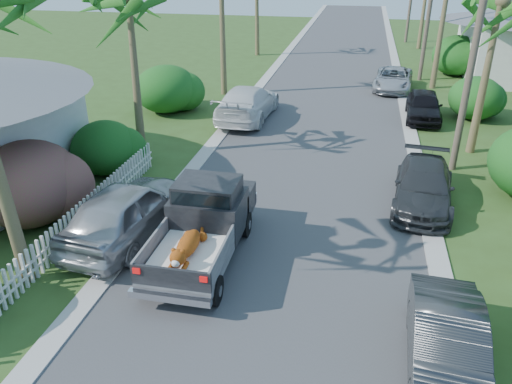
% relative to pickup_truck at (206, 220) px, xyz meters
% --- Properties ---
extents(road, '(8.00, 100.00, 0.02)m').
position_rel_pickup_truck_xyz_m(road, '(2.05, 19.57, -1.00)').
color(road, '#38383A').
rests_on(road, ground).
extents(curb_left, '(0.60, 100.00, 0.06)m').
position_rel_pickup_truck_xyz_m(curb_left, '(-2.25, 19.57, -0.98)').
color(curb_left, '#A5A39E').
rests_on(curb_left, ground).
extents(curb_right, '(0.60, 100.00, 0.06)m').
position_rel_pickup_truck_xyz_m(curb_right, '(6.35, 19.57, -0.98)').
color(curb_right, '#A5A39E').
rests_on(curb_right, ground).
extents(pickup_truck, '(1.98, 5.12, 2.06)m').
position_rel_pickup_truck_xyz_m(pickup_truck, '(0.00, 0.00, 0.00)').
color(pickup_truck, black).
rests_on(pickup_truck, ground).
extents(parked_car_rn, '(1.61, 4.08, 1.32)m').
position_rel_pickup_truck_xyz_m(parked_car_rn, '(5.96, -3.36, -0.35)').
color(parked_car_rn, '#292C2E').
rests_on(parked_car_rn, ground).
extents(parked_car_rm, '(2.33, 4.72, 1.32)m').
position_rel_pickup_truck_xyz_m(parked_car_rm, '(6.19, 4.20, -0.35)').
color(parked_car_rm, '#2B2D30').
rests_on(parked_car_rm, ground).
extents(parked_car_rf, '(1.84, 4.19, 1.40)m').
position_rel_pickup_truck_xyz_m(parked_car_rf, '(7.05, 13.85, -0.31)').
color(parked_car_rf, black).
rests_on(parked_car_rf, ground).
extents(parked_car_rd, '(2.59, 4.81, 1.28)m').
position_rel_pickup_truck_xyz_m(parked_car_rd, '(5.81, 19.60, -0.37)').
color(parked_car_rd, '#AFB1B6').
rests_on(parked_car_rd, ground).
extents(parked_car_ln, '(2.58, 5.21, 1.71)m').
position_rel_pickup_truck_xyz_m(parked_car_ln, '(-2.49, 0.31, -0.16)').
color(parked_car_ln, '#A9ACB0').
rests_on(parked_car_ln, ground).
extents(parked_car_lf, '(2.55, 5.75, 1.64)m').
position_rel_pickup_truck_xyz_m(parked_car_lf, '(-1.55, 12.19, -0.19)').
color(parked_car_lf, silver).
rests_on(parked_car_lf, ground).
extents(palm_r_b, '(4.40, 4.40, 7.20)m').
position_rel_pickup_truck_xyz_m(palm_r_b, '(8.65, 9.57, 4.94)').
color(palm_r_b, olive).
rests_on(palm_r_b, ground).
extents(shrub_l_b, '(3.00, 3.30, 2.60)m').
position_rel_pickup_truck_xyz_m(shrub_l_b, '(-5.75, 0.57, 0.29)').
color(shrub_l_b, '#9E1646').
rests_on(shrub_l_b, ground).
extents(shrub_l_c, '(2.40, 2.64, 2.00)m').
position_rel_pickup_truck_xyz_m(shrub_l_c, '(-5.35, 4.57, -0.01)').
color(shrub_l_c, '#134417').
rests_on(shrub_l_c, ground).
extents(shrub_l_d, '(3.20, 3.52, 2.40)m').
position_rel_pickup_truck_xyz_m(shrub_l_d, '(-5.95, 12.57, 0.19)').
color(shrub_l_d, '#134417').
rests_on(shrub_l_d, ground).
extents(shrub_r_c, '(2.60, 2.86, 2.10)m').
position_rel_pickup_truck_xyz_m(shrub_r_c, '(9.55, 14.57, 0.04)').
color(shrub_r_c, '#134417').
rests_on(shrub_r_c, ground).
extents(shrub_r_d, '(3.20, 3.52, 2.60)m').
position_rel_pickup_truck_xyz_m(shrub_r_d, '(10.05, 24.57, 0.29)').
color(shrub_r_d, '#134417').
rests_on(shrub_r_d, ground).
extents(picket_fence, '(0.10, 11.00, 1.00)m').
position_rel_pickup_truck_xyz_m(picket_fence, '(-3.95, 0.07, -0.51)').
color(picket_fence, white).
rests_on(picket_fence, ground).
extents(utility_pole_b, '(1.60, 0.26, 9.00)m').
position_rel_pickup_truck_xyz_m(utility_pole_b, '(7.65, 7.57, 3.59)').
color(utility_pole_b, brown).
rests_on(utility_pole_b, ground).
extents(utility_pole_c, '(1.60, 0.26, 9.00)m').
position_rel_pickup_truck_xyz_m(utility_pole_c, '(7.65, 22.57, 3.59)').
color(utility_pole_c, brown).
rests_on(utility_pole_c, ground).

